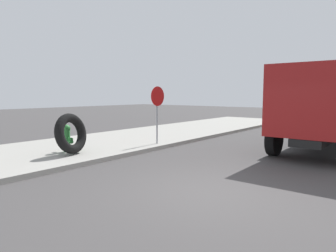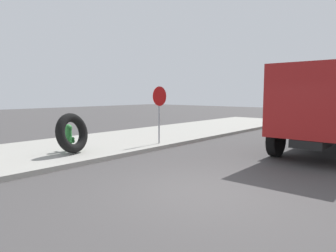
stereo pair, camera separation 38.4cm
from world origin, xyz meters
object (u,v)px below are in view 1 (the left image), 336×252
at_px(loose_tire, 71,134).
at_px(fire_hydrant, 67,137).
at_px(stop_sign, 157,104).
at_px(dump_truck_gray, 329,107).

bearing_deg(loose_tire, fire_hydrant, 72.33).
bearing_deg(loose_tire, stop_sign, -13.37).
height_order(stop_sign, dump_truck_gray, dump_truck_gray).
bearing_deg(dump_truck_gray, loose_tire, 137.88).
distance_m(fire_hydrant, dump_truck_gray, 9.45).
xyz_separation_m(loose_tire, stop_sign, (3.35, -0.80, 0.88)).
xyz_separation_m(fire_hydrant, loose_tire, (-0.15, -0.48, 0.19)).
bearing_deg(dump_truck_gray, stop_sign, 122.82).
bearing_deg(fire_hydrant, dump_truck_gray, -44.92).
height_order(loose_tire, dump_truck_gray, dump_truck_gray).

